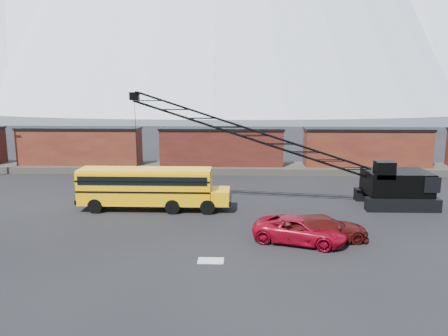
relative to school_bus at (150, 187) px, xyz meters
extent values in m
plane|color=black|center=(4.78, -5.96, -1.79)|extent=(160.00, 160.00, 0.00)
cube|color=white|center=(4.78, 334.04, 10.21)|extent=(800.00, 80.00, 24.00)
cube|color=#4B453E|center=(4.78, 16.04, -1.44)|extent=(120.00, 5.00, 0.70)
cube|color=#4B1715|center=(-11.22, 16.04, 0.91)|extent=(13.50, 2.90, 4.00)
cube|color=black|center=(-11.22, 16.04, 2.96)|extent=(13.70, 3.10, 0.25)
cube|color=black|center=(-15.42, 16.04, -0.79)|extent=(2.20, 2.40, 0.60)
cube|color=black|center=(-7.02, 16.04, -0.79)|extent=(2.20, 2.40, 0.60)
cube|color=#511D16|center=(4.78, 16.04, 0.91)|extent=(13.50, 2.90, 4.00)
cube|color=black|center=(4.78, 16.04, 2.96)|extent=(13.70, 3.10, 0.25)
cube|color=black|center=(0.58, 16.04, -0.79)|extent=(2.20, 2.40, 0.60)
cube|color=black|center=(8.98, 16.04, -0.79)|extent=(2.20, 2.40, 0.60)
cube|color=#4B1715|center=(20.78, 16.04, 0.91)|extent=(13.50, 2.90, 4.00)
cube|color=black|center=(20.78, 16.04, 2.96)|extent=(13.70, 3.10, 0.25)
cube|color=black|center=(16.58, 16.04, -0.79)|extent=(2.20, 2.40, 0.60)
cube|color=black|center=(24.98, 16.04, -0.79)|extent=(2.20, 2.40, 0.60)
cube|color=silver|center=(5.28, -9.96, -1.78)|extent=(1.40, 0.90, 0.02)
cube|color=#FFB305|center=(-0.35, 0.00, 0.01)|extent=(10.00, 2.50, 2.50)
cube|color=#FFB305|center=(5.25, 0.00, -0.69)|extent=(1.60, 2.30, 1.10)
cube|color=#FFB305|center=(-0.35, 0.00, 1.31)|extent=(10.00, 2.30, 0.18)
cube|color=black|center=(-0.35, -1.26, 0.71)|extent=(9.60, 0.05, 0.65)
cube|color=black|center=(-0.35, 1.26, 0.71)|extent=(9.60, 0.05, 0.65)
cube|color=black|center=(6.10, 0.00, -0.99)|extent=(0.15, 2.45, 0.35)
cube|color=black|center=(-5.40, 0.00, -0.99)|extent=(0.15, 2.50, 0.35)
cylinder|color=black|center=(-3.95, -1.15, -1.24)|extent=(1.10, 0.35, 1.10)
cylinder|color=black|center=(-3.95, 1.15, -1.24)|extent=(1.10, 0.35, 1.10)
cylinder|color=black|center=(1.85, -1.15, -1.24)|extent=(1.10, 0.35, 1.10)
cylinder|color=black|center=(1.85, 1.15, -1.24)|extent=(1.10, 0.35, 1.10)
cylinder|color=black|center=(4.45, -1.15, -1.24)|extent=(1.10, 0.35, 1.10)
cylinder|color=black|center=(4.45, 1.15, -1.24)|extent=(1.10, 0.35, 1.10)
imported|color=maroon|center=(10.48, -6.88, -1.02)|extent=(6.12, 4.19, 1.55)
imported|color=#490F0D|center=(11.98, -6.57, -1.01)|extent=(5.73, 3.11, 1.58)
cube|color=black|center=(19.19, 0.26, -1.29)|extent=(5.50, 1.00, 1.00)
cube|color=black|center=(19.19, 3.46, -1.29)|extent=(5.50, 1.00, 1.00)
cube|color=black|center=(19.19, 1.86, 0.11)|extent=(4.80, 3.60, 1.80)
cube|color=black|center=(21.19, 1.86, 0.31)|extent=(1.20, 3.80, 1.20)
cube|color=black|center=(17.79, 0.66, 1.31)|extent=(1.40, 1.20, 1.30)
cube|color=black|center=(17.79, 0.11, 1.31)|extent=(1.20, 0.06, 0.90)
cube|color=black|center=(-1.13, 0.67, 6.82)|extent=(0.70, 0.50, 0.60)
cylinder|color=black|center=(-1.13, 0.67, 2.51)|extent=(0.04, 0.04, 8.31)
cube|color=black|center=(-1.13, 0.67, -1.44)|extent=(0.25, 0.25, 0.50)
camera|label=1|loc=(6.82, -32.24, 7.43)|focal=35.00mm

